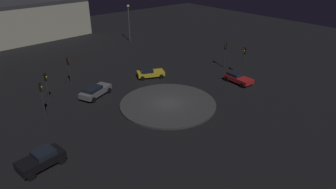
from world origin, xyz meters
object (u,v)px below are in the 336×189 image
Objects in this scene: car_grey at (95,91)px; traffic_light_northeast_near at (42,93)px; car_yellow at (150,73)px; car_red at (238,78)px; car_black at (41,159)px; traffic_light_south_near at (225,50)px; traffic_light_northeast_far at (69,66)px; store_building at (3,23)px; traffic_light_northeast at (46,82)px; traffic_light_south at (244,56)px; streetlamp_southeast at (129,17)px.

car_grey is 7.26m from traffic_light_northeast_near.
car_red is at bearing -24.36° from car_yellow.
traffic_light_northeast_near is (-1.98, 16.21, 2.25)m from car_yellow.
traffic_light_south_near reaches higher than car_black.
traffic_light_south_near is at bearing 41.40° from traffic_light_northeast_far.
car_black is 1.03× the size of traffic_light_south_near.
store_building is (45.71, -8.30, 3.16)m from car_black.
car_red is 1.03× the size of traffic_light_south_near.
car_red is 49.18m from store_building.
traffic_light_northeast is at bearing -27.85° from traffic_light_south_near.
traffic_light_northeast is 0.95× the size of traffic_light_south_near.
traffic_light_northeast is at bearing -161.38° from car_yellow.
traffic_light_northeast is at bearing 91.62° from traffic_light_northeast_near.
car_black reaches higher than car_yellow.
traffic_light_south reaches higher than car_red.
car_grey is 22.17m from traffic_light_south.
traffic_light_south reaches higher than traffic_light_south_near.
traffic_light_northeast is 33.86m from store_building.
traffic_light_south is 1.14× the size of traffic_light_northeast_far.
car_black is 32.09m from traffic_light_south_near.
streetlamp_southeast is (13.65, -18.92, 2.32)m from traffic_light_northeast_far.
traffic_light_northeast is 0.88× the size of traffic_light_south.
car_yellow is 12.79m from traffic_light_south_near.
traffic_light_northeast reaches higher than car_black.
traffic_light_south is at bearing 118.69° from car_red.
traffic_light_northeast_near is at bearing 129.81° from streetlamp_southeast.
traffic_light_south is at bearing 14.50° from traffic_light_northeast_near.
traffic_light_northeast_near reaches higher than car_grey.
traffic_light_northeast_far is at bearing -33.26° from traffic_light_south.
streetlamp_southeast is (19.67, -18.24, 4.27)m from car_grey.
streetlamp_southeast reaches higher than car_grey.
traffic_light_northeast_near is at bearing -20.19° from traffic_light_south_near.
car_red is 6.75m from traffic_light_south_near.
traffic_light_northeast is at bearing -121.88° from car_black.
traffic_light_south_near reaches higher than traffic_light_northeast.
streetlamp_southeast is (28.65, -0.33, 4.34)m from car_red.
streetlamp_southeast is (23.19, 3.01, 2.19)m from traffic_light_south_near.
store_building is (35.94, 1.86, 3.17)m from car_grey.
traffic_light_northeast_far is (15.00, 18.59, 2.02)m from car_red.
car_grey is at bearing 88.47° from store_building.
car_red is at bearing 43.04° from traffic_light_south_near.
store_building reaches higher than traffic_light_northeast.
car_black is 0.99× the size of traffic_light_northeast_near.
streetlamp_southeast is (18.90, -8.85, 4.33)m from car_yellow.
store_building reaches higher than car_grey.
car_grey is at bearing -113.94° from car_red.
car_red is 23.98m from traffic_light_northeast_far.
traffic_light_northeast_near is at bearing 166.60° from car_grey.
car_black is 13.18m from traffic_light_northeast.
traffic_light_south_near is at bearing -32.91° from car_grey.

